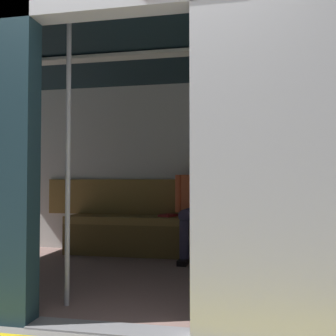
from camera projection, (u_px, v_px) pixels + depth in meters
ground_plane at (109, 330)px, 2.34m from camera, size 60.00×60.00×0.00m
train_car at (148, 116)px, 3.60m from camera, size 6.40×2.78×2.25m
bench_seat at (175, 227)px, 4.57m from camera, size 2.71×0.44×0.47m
person_seated at (197, 199)px, 4.47m from camera, size 0.55×0.69×1.20m
handbag at (233, 210)px, 4.51m from camera, size 0.26×0.15×0.17m
book at (168, 215)px, 4.65m from camera, size 0.22×0.26×0.03m
grab_pole_door at (68, 159)px, 2.81m from camera, size 0.04×0.04×2.11m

